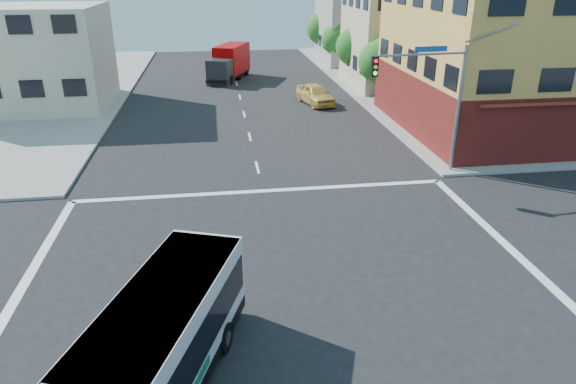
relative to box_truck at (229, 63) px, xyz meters
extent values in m
plane|color=black|center=(0.60, -39.17, -1.65)|extent=(120.00, 120.00, 0.00)
cube|color=gray|center=(35.60, -4.17, -1.58)|extent=(50.00, 50.00, 0.15)
cube|color=gold|center=(20.60, -20.67, 5.35)|extent=(18.00, 15.00, 14.00)
cube|color=maroon|center=(20.60, -20.67, 0.35)|extent=(18.09, 15.08, 4.00)
cube|color=#BBA88E|center=(17.60, -5.17, 2.85)|extent=(12.00, 10.00, 9.00)
cube|color=#979792|center=(17.60, 8.83, 3.35)|extent=(12.00, 10.00, 10.00)
cube|color=beige|center=(-16.40, -9.17, 2.35)|extent=(12.00, 10.00, 8.00)
cylinder|color=gray|center=(11.40, -28.37, 1.85)|extent=(0.18, 0.18, 7.00)
cylinder|color=gray|center=(8.90, -28.62, 4.95)|extent=(5.01, 0.62, 0.12)
cube|color=black|center=(6.40, -28.87, 4.45)|extent=(0.32, 0.30, 1.00)
sphere|color=#FF0C0C|center=(6.40, -29.04, 4.75)|extent=(0.20, 0.20, 0.20)
sphere|color=yellow|center=(6.40, -29.04, 4.45)|extent=(0.20, 0.20, 0.20)
sphere|color=#19FF33|center=(6.40, -29.04, 4.15)|extent=(0.20, 0.20, 0.20)
cube|color=#134A89|center=(9.40, -28.57, 5.20)|extent=(1.80, 0.22, 0.28)
cube|color=gray|center=(13.90, -28.12, 6.35)|extent=(0.50, 0.22, 0.14)
cylinder|color=#362213|center=(12.40, -11.17, -0.69)|extent=(0.28, 0.28, 1.92)
sphere|color=#1F621C|center=(12.40, -11.17, 1.71)|extent=(3.60, 3.60, 3.60)
sphere|color=#1F621C|center=(12.80, -11.47, 2.61)|extent=(2.52, 2.52, 2.52)
cylinder|color=#362213|center=(12.40, -3.17, -0.66)|extent=(0.28, 0.28, 1.99)
sphere|color=#1F621C|center=(12.40, -3.17, 1.86)|extent=(3.80, 3.80, 3.80)
sphere|color=#1F621C|center=(12.80, -3.47, 2.81)|extent=(2.66, 2.66, 2.66)
cylinder|color=#362213|center=(12.40, 4.83, -0.71)|extent=(0.28, 0.28, 1.89)
sphere|color=#1F621C|center=(12.40, 4.83, 1.60)|extent=(3.40, 3.40, 3.40)
sphere|color=#1F621C|center=(12.80, 4.53, 2.45)|extent=(2.38, 2.38, 2.38)
cylinder|color=#362213|center=(12.40, 12.83, -0.64)|extent=(0.28, 0.28, 2.03)
sphere|color=#1F621C|center=(12.40, 12.83, 1.98)|extent=(4.00, 4.00, 4.00)
sphere|color=#1F621C|center=(12.80, 12.53, 2.98)|extent=(2.80, 2.80, 2.80)
cube|color=black|center=(-3.92, -44.44, 0.10)|extent=(5.77, 10.61, 1.12)
cube|color=black|center=(-2.10, -39.43, 0.01)|extent=(2.00, 0.77, 1.21)
cube|color=#E5590C|center=(-2.09, -39.41, 0.90)|extent=(1.63, 0.63, 0.25)
cube|color=silver|center=(-3.92, -44.44, 1.17)|extent=(5.72, 10.68, 0.11)
cylinder|color=black|center=(-3.75, -40.84, -1.19)|extent=(0.57, 0.97, 0.93)
cylinder|color=#99999E|center=(-3.87, -40.79, -1.19)|extent=(0.19, 0.45, 0.47)
cylinder|color=black|center=(-1.74, -41.57, -1.19)|extent=(0.57, 0.97, 0.93)
cylinder|color=#99999E|center=(-1.62, -41.61, -1.19)|extent=(0.19, 0.45, 0.47)
cube|color=black|center=(-1.00, -2.49, -0.42)|extent=(2.79, 2.74, 2.46)
cube|color=black|center=(-1.33, -3.33, -0.04)|extent=(1.87, 0.81, 0.95)
cube|color=#AA0001|center=(0.34, 0.85, 0.34)|extent=(4.08, 5.77, 2.84)
cube|color=black|center=(-0.08, -0.21, -1.13)|extent=(4.74, 7.81, 0.28)
cylinder|color=black|center=(-1.85, -1.95, -1.18)|extent=(0.60, 0.98, 0.95)
cylinder|color=black|center=(0.00, -2.68, -1.18)|extent=(0.60, 0.98, 0.95)
cylinder|color=black|center=(-0.83, 0.60, -1.18)|extent=(0.60, 0.98, 0.95)
cylinder|color=black|center=(1.02, -0.14, -1.18)|extent=(0.60, 0.98, 0.95)
cylinder|color=black|center=(0.05, 2.80, -1.18)|extent=(0.60, 0.98, 0.95)
cylinder|color=black|center=(1.89, 2.06, -1.18)|extent=(0.60, 0.98, 0.95)
imported|color=gold|center=(6.84, -11.60, -0.82)|extent=(3.06, 5.24, 1.67)
camera|label=1|loc=(-1.59, -54.02, 8.92)|focal=32.00mm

